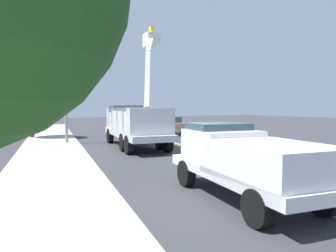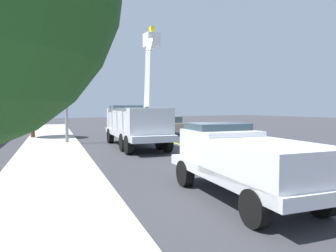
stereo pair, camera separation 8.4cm
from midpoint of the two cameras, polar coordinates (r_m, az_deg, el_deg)
The scene contains 9 objects.
ground at distance 18.48m, azimuth 5.67°, elevation -4.48°, with size 120.00×120.00×0.00m, color #38383D.
sidewalk_far_side at distance 16.56m, azimuth -20.96°, elevation -5.43°, with size 60.00×3.60×0.12m, color #B2ADA3.
lane_centre_stripe at distance 18.48m, azimuth 5.67°, elevation -4.47°, with size 50.00×0.16×0.01m, color yellow.
utility_bucket_truck at distance 19.84m, azimuth -6.21°, elevation 0.80°, with size 8.47×3.78×7.96m.
service_pickup_truck at distance 8.83m, azimuth 13.89°, elevation -6.05°, with size 5.84×2.88×2.06m.
passing_minivan at distance 29.02m, azimuth -0.26°, elevation 0.38°, with size 5.02×2.57×1.69m.
traffic_cone_mid_front at distance 24.46m, azimuth -4.98°, elevation -1.63°, with size 0.40×0.40×0.76m.
traffic_signal_mast at distance 20.85m, azimuth -18.43°, elevation 11.90°, with size 6.00×1.13×8.41m.
street_tree_right at distance 27.20m, azimuth -24.18°, elevation 6.02°, with size 3.52×3.52×5.67m.
Camera 1 is at (-15.00, 10.48, 2.57)m, focal length 32.80 mm.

